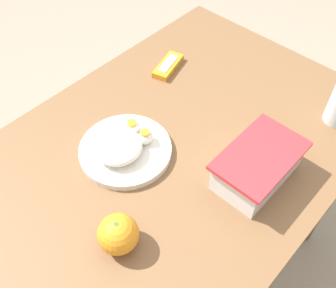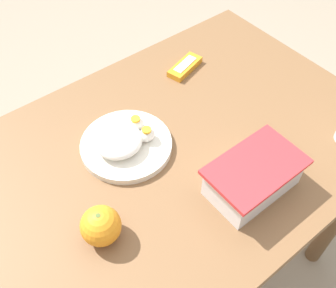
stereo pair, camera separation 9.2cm
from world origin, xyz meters
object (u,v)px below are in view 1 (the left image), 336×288
(candy_bar, at_px, (168,66))
(food_container, at_px, (257,167))
(orange_fruit, at_px, (118,234))
(rice_plate, at_px, (124,148))

(candy_bar, bearing_deg, food_container, 69.97)
(orange_fruit, bearing_deg, candy_bar, -147.28)
(food_container, relative_size, candy_bar, 1.67)
(rice_plate, bearing_deg, food_container, 120.08)
(orange_fruit, distance_m, rice_plate, 0.23)
(food_container, height_order, orange_fruit, food_container)
(food_container, bearing_deg, candy_bar, -110.03)
(orange_fruit, height_order, rice_plate, orange_fruit)
(food_container, xyz_separation_m, candy_bar, (-0.15, -0.41, -0.03))
(orange_fruit, bearing_deg, food_container, 161.85)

